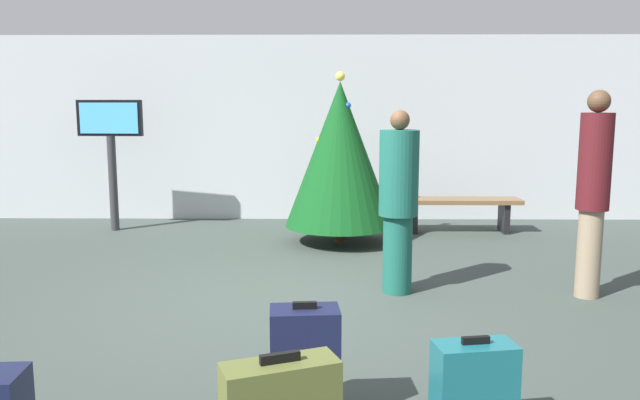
# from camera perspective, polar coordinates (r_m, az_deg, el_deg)

# --- Properties ---
(ground_plane) EXTENTS (16.00, 16.00, 0.00)m
(ground_plane) POSITION_cam_1_polar(r_m,az_deg,el_deg) (5.78, -3.64, -9.32)
(ground_plane) COLOR #38423D
(back_wall) EXTENTS (16.00, 0.20, 2.83)m
(back_wall) POSITION_cam_1_polar(r_m,az_deg,el_deg) (9.82, -1.79, 6.53)
(back_wall) COLOR #B7BCC1
(back_wall) RESTS_ON ground_plane
(holiday_tree) EXTENTS (1.41, 1.41, 2.20)m
(holiday_tree) POSITION_cam_1_polar(r_m,az_deg,el_deg) (8.02, 1.82, 4.16)
(holiday_tree) COLOR #4C3319
(holiday_tree) RESTS_ON ground_plane
(flight_info_kiosk) EXTENTS (0.93, 0.14, 1.85)m
(flight_info_kiosk) POSITION_cam_1_polar(r_m,az_deg,el_deg) (9.32, -18.53, 5.28)
(flight_info_kiosk) COLOR #333338
(flight_info_kiosk) RESTS_ON ground_plane
(waiting_bench) EXTENTS (1.70, 0.44, 0.48)m
(waiting_bench) POSITION_cam_1_polar(r_m,az_deg,el_deg) (9.01, 12.55, -0.58)
(waiting_bench) COLOR brown
(waiting_bench) RESTS_ON ground_plane
(traveller_0) EXTENTS (0.41, 0.41, 1.92)m
(traveller_0) POSITION_cam_1_polar(r_m,az_deg,el_deg) (6.24, 23.65, 1.03)
(traveller_0) COLOR gray
(traveller_0) RESTS_ON ground_plane
(traveller_1) EXTENTS (0.49, 0.49, 1.74)m
(traveller_1) POSITION_cam_1_polar(r_m,az_deg,el_deg) (5.92, 7.17, 0.14)
(traveller_1) COLOR #19594C
(traveller_1) RESTS_ON ground_plane
(suitcase_0) EXTENTS (0.41, 0.27, 0.69)m
(suitcase_0) POSITION_cam_1_polar(r_m,az_deg,el_deg) (3.69, -1.39, -14.64)
(suitcase_0) COLOR #141938
(suitcase_0) RESTS_ON ground_plane
(suitcase_2) EXTENTS (0.46, 0.29, 0.57)m
(suitcase_2) POSITION_cam_1_polar(r_m,az_deg,el_deg) (3.61, 13.83, -16.47)
(suitcase_2) COLOR #19606B
(suitcase_2) RESTS_ON ground_plane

